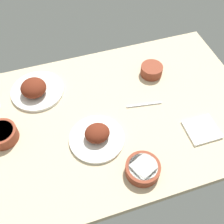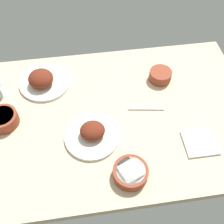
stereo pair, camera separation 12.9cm
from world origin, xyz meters
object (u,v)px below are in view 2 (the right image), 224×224
(bowl_sauce, at_px, (160,75))
(bowl_onions, at_px, (3,119))
(bowl_cream, at_px, (130,173))
(plate_near_viewer, at_px, (43,80))
(plate_far_side, at_px, (92,134))
(folded_napkin, at_px, (200,142))
(fork_loose, at_px, (146,109))

(bowl_sauce, bearing_deg, bowl_onions, 12.13)
(bowl_sauce, height_order, bowl_cream, bowl_sauce)
(bowl_sauce, relative_size, bowl_cream, 0.80)
(plate_near_viewer, height_order, bowl_sauce, plate_near_viewer)
(plate_far_side, height_order, bowl_cream, plate_far_side)
(plate_near_viewer, bearing_deg, folded_napkin, 146.43)
(bowl_sauce, distance_m, fork_loose, 0.22)
(bowl_onions, bearing_deg, plate_far_side, 161.22)
(bowl_sauce, relative_size, folded_napkin, 0.81)
(bowl_sauce, relative_size, fork_loose, 0.66)
(plate_far_side, distance_m, fork_loose, 0.30)
(plate_near_viewer, distance_m, fork_loose, 0.55)
(plate_far_side, relative_size, plate_near_viewer, 0.92)
(plate_far_side, relative_size, bowl_cream, 1.71)
(fork_loose, bearing_deg, folded_napkin, 140.66)
(bowl_sauce, bearing_deg, bowl_cream, 63.56)
(fork_loose, bearing_deg, plate_far_side, 31.72)
(bowl_cream, height_order, folded_napkin, bowl_cream)
(plate_near_viewer, bearing_deg, bowl_sauce, 175.28)
(bowl_cream, height_order, fork_loose, bowl_cream)
(plate_far_side, xyz_separation_m, bowl_cream, (-0.14, 0.21, 0.00))
(fork_loose, bearing_deg, bowl_cream, 75.48)
(plate_far_side, height_order, plate_near_viewer, plate_near_viewer)
(folded_napkin, bearing_deg, plate_near_viewer, -33.57)
(plate_near_viewer, height_order, fork_loose, plate_near_viewer)
(bowl_cream, bearing_deg, bowl_sauce, -116.44)
(plate_near_viewer, distance_m, bowl_sauce, 0.61)
(fork_loose, bearing_deg, plate_near_viewer, -17.07)
(plate_far_side, distance_m, plate_near_viewer, 0.42)
(plate_near_viewer, bearing_deg, bowl_cream, 122.18)
(folded_napkin, bearing_deg, bowl_cream, 17.38)
(plate_far_side, bearing_deg, fork_loose, -157.06)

